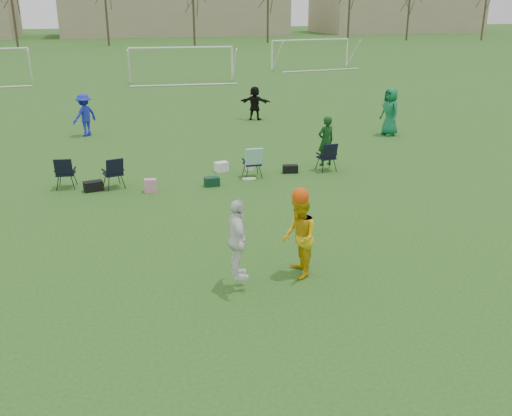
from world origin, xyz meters
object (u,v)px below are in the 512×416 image
object	(u,v)px
fielder_green_far	(390,112)
goal_right	(311,46)
goal_mid	(181,54)
fielder_black	(255,103)
center_contest	(276,237)
fielder_blue	(84,115)

from	to	relation	value
fielder_green_far	goal_right	world-z (taller)	goal_right
fielder_green_far	goal_mid	xyz separation A→B (m)	(-6.02, 19.73, 0.92)
fielder_black	center_contest	xyz separation A→B (m)	(-4.05, -16.59, 0.15)
fielder_blue	goal_right	bearing A→B (deg)	-170.11
fielder_blue	center_contest	world-z (taller)	center_contest
fielder_blue	center_contest	xyz separation A→B (m)	(3.83, -15.05, 0.07)
fielder_blue	goal_mid	xyz separation A→B (m)	(6.51, 16.45, 1.03)
fielder_black	goal_mid	world-z (taller)	goal_mid
goal_mid	fielder_black	bearing A→B (deg)	-80.74
center_contest	goal_mid	distance (m)	31.63
fielder_green_far	center_contest	xyz separation A→B (m)	(-8.70, -11.77, -0.05)
fielder_blue	goal_right	world-z (taller)	goal_right
fielder_blue	goal_mid	size ratio (longest dim) A/B	0.24
fielder_green_far	fielder_blue	bearing A→B (deg)	-115.27
fielder_black	fielder_green_far	bearing A→B (deg)	161.54
fielder_blue	center_contest	size ratio (longest dim) A/B	0.77
center_contest	fielder_blue	bearing A→B (deg)	104.29
fielder_blue	fielder_green_far	size ratio (longest dim) A/B	0.89
center_contest	fielder_green_far	bearing A→B (deg)	53.53
fielder_green_far	fielder_black	bearing A→B (deg)	-146.67
fielder_blue	center_contest	distance (m)	15.53
fielder_black	goal_mid	size ratio (longest dim) A/B	0.22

